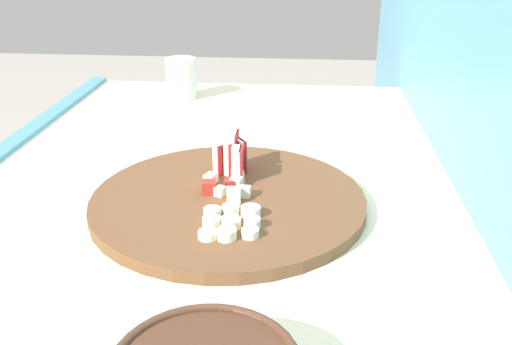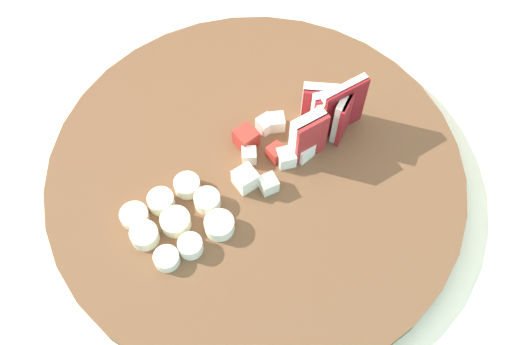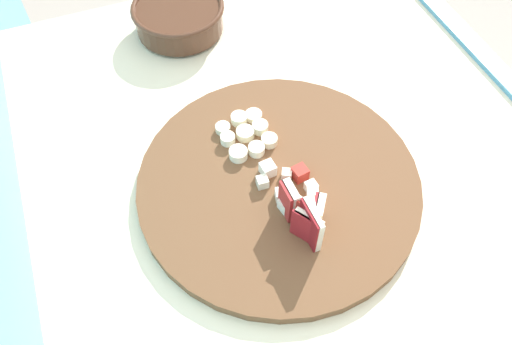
{
  "view_description": "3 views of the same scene",
  "coord_description": "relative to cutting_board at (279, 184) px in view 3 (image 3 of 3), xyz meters",
  "views": [
    {
      "loc": [
        0.89,
        0.17,
        1.3
      ],
      "look_at": [
        0.06,
        0.1,
        0.93
      ],
      "focal_mm": 39.71,
      "sensor_mm": 36.0,
      "label": 1
    },
    {
      "loc": [
        0.25,
        0.32,
        1.41
      ],
      "look_at": [
        0.12,
        0.09,
        0.95
      ],
      "focal_mm": 40.42,
      "sensor_mm": 36.0,
      "label": 2
    },
    {
      "loc": [
        -0.29,
        0.25,
        1.55
      ],
      "look_at": [
        0.1,
        0.1,
        0.95
      ],
      "focal_mm": 36.07,
      "sensor_mm": 36.0,
      "label": 3
    }
  ],
  "objects": [
    {
      "name": "tiled_countertop",
      "position": [
        -0.1,
        -0.06,
        -0.45
      ],
      "size": [
        1.28,
        0.86,
        0.9
      ],
      "color": "beige",
      "rests_on": "ground"
    },
    {
      "name": "cutting_board",
      "position": [
        0.0,
        0.0,
        0.0
      ],
      "size": [
        0.43,
        0.43,
        0.02
      ],
      "primitive_type": "cylinder",
      "color": "brown",
      "rests_on": "tiled_countertop"
    },
    {
      "name": "apple_wedge_fan",
      "position": [
        -0.09,
        -0.0,
        0.04
      ],
      "size": [
        0.1,
        0.06,
        0.07
      ],
      "color": "maroon",
      "rests_on": "cutting_board"
    },
    {
      "name": "apple_dice_pile",
      "position": [
        -0.02,
        -0.01,
        0.02
      ],
      "size": [
        0.09,
        0.08,
        0.02
      ],
      "color": "#B22D23",
      "rests_on": "cutting_board"
    },
    {
      "name": "banana_slice_rows",
      "position": [
        0.1,
        0.02,
        0.02
      ],
      "size": [
        0.1,
        0.09,
        0.02
      ],
      "color": "#F4EAC6",
      "rests_on": "cutting_board"
    },
    {
      "name": "ceramic_bowl",
      "position": [
        0.41,
        0.03,
        0.02
      ],
      "size": [
        0.18,
        0.18,
        0.06
      ],
      "color": "#4C2D1E",
      "rests_on": "tiled_countertop"
    }
  ]
}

